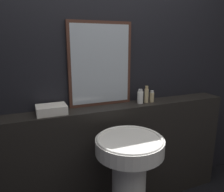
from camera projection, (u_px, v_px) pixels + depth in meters
The scene contains 8 objects.
wall_back at pixel (109, 75), 1.97m from camera, with size 8.00×0.06×2.50m.
vanity_counter at pixel (114, 157), 2.02m from camera, with size 2.26×0.22×0.99m.
pedestal_sink at pixel (129, 179), 1.59m from camera, with size 0.48×0.48×0.89m.
mirror at pixel (100, 65), 1.86m from camera, with size 0.56×0.03×0.71m.
towel_stack at pixel (51, 109), 1.70m from camera, with size 0.23×0.16×0.07m.
shampoo_bottle at pixel (140, 97), 1.98m from camera, with size 0.05×0.05×0.13m.
conditioner_bottle at pixel (146, 95), 2.00m from camera, with size 0.04×0.04×0.16m.
lotion_bottle at pixel (152, 97), 2.03m from camera, with size 0.04×0.04×0.11m.
Camera 1 is at (-0.72, -0.52, 1.53)m, focal length 35.00 mm.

